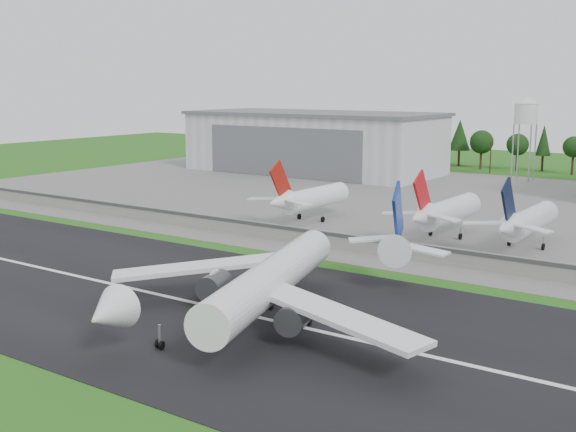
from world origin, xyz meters
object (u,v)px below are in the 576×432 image
Objects in this scene: main_airliner at (269,289)px; parked_jet_red_b at (444,212)px; parked_jet_red_a at (308,198)px; parked_jet_navy at (525,222)px.

main_airliner is 1.86× the size of parked_jet_red_b.
main_airliner is 76.63m from parked_jet_red_a.
parked_jet_red_b is 17.77m from parked_jet_navy.
parked_jet_red_b is (35.50, 0.02, 0.11)m from parked_jet_red_a.
parked_jet_red_a is 53.27m from parked_jet_navy.
main_airliner is 68.82m from parked_jet_navy.
main_airliner is at bearing -60.88° from parked_jet_red_a.
main_airliner is 1.86× the size of parked_jet_red_a.
main_airliner reaches higher than parked_jet_navy.
parked_jet_navy is at bearing -0.10° from parked_jet_red_b.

